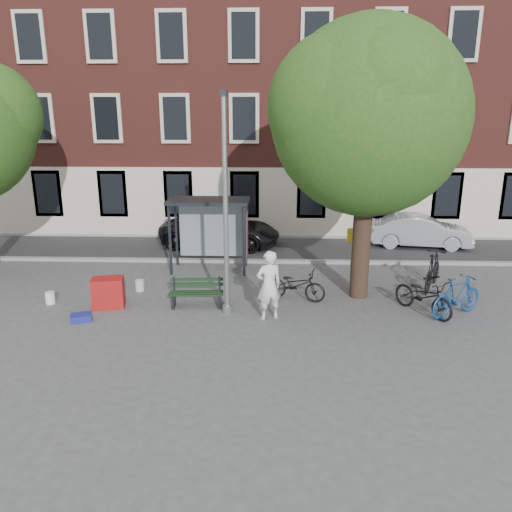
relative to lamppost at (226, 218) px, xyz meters
The scene contains 22 objects.
ground 2.78m from the lamppost, ahead, with size 90.00×90.00×0.00m, color #4C4C4F.
road 7.53m from the lamppost, 90.00° to the left, with size 40.00×4.00×0.01m, color #28282B.
curb_near 5.69m from the lamppost, 90.00° to the left, with size 40.00×0.25×0.12m, color gray.
curb_far 9.40m from the lamppost, 90.00° to the left, with size 40.00×0.25×0.12m, color gray.
building_row 13.67m from the lamppost, 90.00° to the left, with size 30.00×8.00×14.00m, color brown.
lamppost is the anchor object (origin of this frame).
tree_right 5.10m from the lamppost, 19.03° to the left, with size 5.76×5.60×8.20m.
bus_shelter 4.24m from the lamppost, 98.43° to the left, with size 2.85×1.45×2.62m.
painter 2.19m from the lamppost, 17.14° to the right, with size 0.72×0.47×1.97m, color white.
bench 2.64m from the lamppost, 152.79° to the left, with size 1.61×0.63×0.81m.
bike_a 3.23m from the lamppost, 28.57° to the left, with size 0.65×1.87×0.98m, color black.
bike_b 6.86m from the lamppost, ahead, with size 0.55×1.95×1.17m, color navy.
bike_c 6.04m from the lamppost, ahead, with size 0.70×2.02×1.06m, color black.
bike_d 7.21m from the lamppost, 19.23° to the left, with size 0.59×2.08×1.25m, color black.
car_dark 7.78m from the lamppost, 97.33° to the left, with size 2.33×5.05×1.40m, color black.
car_silver 10.94m from the lamppost, 45.15° to the left, with size 1.46×4.20×1.38m, color #A2A4A9.
red_stand 4.26m from the lamppost, behind, with size 0.90×0.60×0.90m, color #A21515.
blue_crate 4.87m from the lamppost, 169.48° to the right, with size 0.55×0.40×0.20m, color navy.
bucket_a 6.03m from the lamppost, behind, with size 0.28×0.28×0.36m, color white.
bucket_b 4.33m from the lamppost, 149.99° to the left, with size 0.28×0.28×0.36m, color silver.
bucket_c 4.79m from the lamppost, 169.69° to the left, with size 0.28×0.28×0.36m, color white.
notice_sign 4.60m from the lamppost, 29.84° to the left, with size 0.35×0.08×2.02m.
Camera 1 is at (1.30, -13.34, 5.58)m, focal length 35.00 mm.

